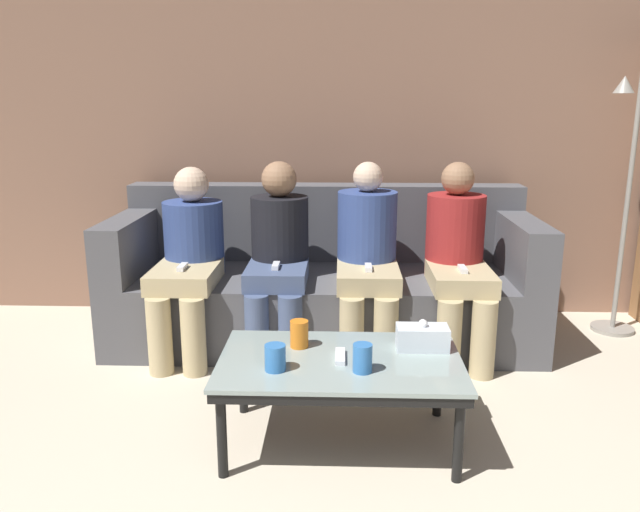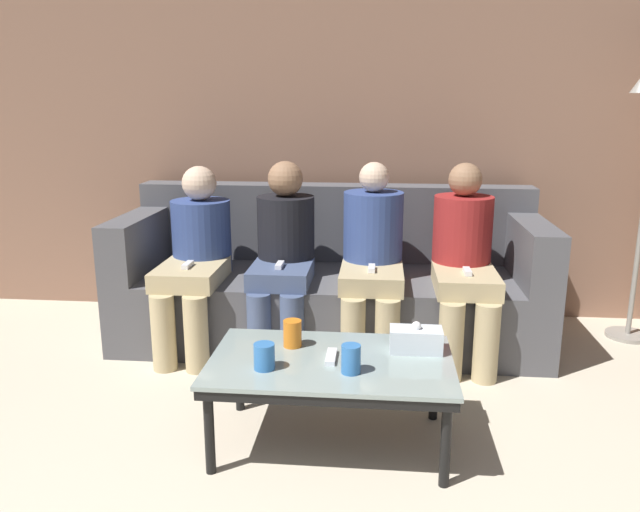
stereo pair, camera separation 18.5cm
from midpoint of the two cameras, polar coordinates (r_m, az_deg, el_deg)
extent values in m
cube|color=#8C6651|center=(4.17, -0.72, 12.39)|extent=(12.00, 0.06, 2.60)
cube|color=#515156|center=(3.79, -1.08, -4.57)|extent=(2.49, 0.90, 0.42)
cube|color=#515156|center=(4.02, -0.84, 3.14)|extent=(2.49, 0.20, 0.48)
cube|color=#515156|center=(3.92, -18.19, 1.10)|extent=(0.18, 0.90, 0.34)
cube|color=#515156|center=(3.80, 16.52, 0.84)|extent=(0.18, 0.90, 0.34)
cube|color=#8C9E99|center=(2.60, -0.21, -9.57)|extent=(1.00, 0.62, 0.02)
cube|color=black|center=(2.61, -0.21, -10.15)|extent=(0.98, 0.61, 0.04)
cylinder|color=black|center=(2.52, -11.13, -16.04)|extent=(0.04, 0.04, 0.33)
cylinder|color=black|center=(2.49, 10.40, -16.45)|extent=(0.04, 0.04, 0.33)
cylinder|color=black|center=(2.98, -8.87, -11.09)|extent=(0.04, 0.04, 0.33)
cylinder|color=black|center=(2.95, 8.95, -11.35)|extent=(0.04, 0.04, 0.33)
cylinder|color=#3372BF|center=(2.49, -6.27, -9.25)|extent=(0.08, 0.08, 0.11)
cylinder|color=#3372BF|center=(2.46, 1.73, -9.34)|extent=(0.08, 0.08, 0.11)
cylinder|color=orange|center=(2.70, -3.89, -7.15)|extent=(0.08, 0.08, 0.12)
cube|color=silver|center=(2.70, 7.40, -7.43)|extent=(0.22, 0.12, 0.10)
sphere|color=white|center=(2.68, 7.44, -6.20)|extent=(0.04, 0.04, 0.04)
cube|color=white|center=(2.59, -0.21, -9.18)|extent=(0.04, 0.15, 0.02)
cylinder|color=gray|center=(4.36, 24.06, -6.08)|extent=(0.26, 0.26, 0.02)
cylinder|color=gray|center=(4.16, 25.24, 5.26)|extent=(0.03, 0.03, 1.76)
cone|color=gray|center=(4.13, 24.90, 14.04)|extent=(0.12, 0.12, 0.10)
cylinder|color=tan|center=(3.44, -15.96, -7.07)|extent=(0.13, 0.13, 0.42)
cylinder|color=tan|center=(3.39, -13.04, -7.20)|extent=(0.13, 0.13, 0.42)
cube|color=tan|center=(3.56, -13.68, -1.80)|extent=(0.35, 0.49, 0.10)
cylinder|color=#334784|center=(3.75, -12.85, 1.61)|extent=(0.35, 0.35, 0.43)
sphere|color=beige|center=(3.69, -13.11, 6.40)|extent=(0.20, 0.20, 0.20)
cube|color=white|center=(3.50, -13.95, -0.99)|extent=(0.04, 0.12, 0.02)
cylinder|color=#47567A|center=(3.39, -7.35, -6.95)|extent=(0.13, 0.13, 0.42)
cylinder|color=#47567A|center=(3.37, -4.30, -7.03)|extent=(0.13, 0.13, 0.42)
cube|color=#47567A|center=(3.49, -5.49, -1.76)|extent=(0.33, 0.41, 0.10)
cylinder|color=black|center=(3.65, -5.14, 1.83)|extent=(0.33, 0.33, 0.46)
sphere|color=#997051|center=(3.59, -5.25, 7.01)|extent=(0.20, 0.20, 0.20)
cube|color=white|center=(3.44, -5.60, -0.90)|extent=(0.04, 0.12, 0.02)
cylinder|color=tan|center=(3.32, 1.30, -7.32)|extent=(0.13, 0.13, 0.42)
cylinder|color=tan|center=(3.32, 4.43, -7.34)|extent=(0.13, 0.13, 0.42)
cube|color=tan|center=(3.45, 2.87, -1.92)|extent=(0.34, 0.44, 0.10)
cylinder|color=#334784|center=(3.62, 2.86, 2.02)|extent=(0.34, 0.34, 0.49)
sphere|color=beige|center=(3.56, 2.92, 7.24)|extent=(0.17, 0.17, 0.17)
cube|color=white|center=(3.39, 2.89, -1.07)|extent=(0.04, 0.12, 0.02)
cylinder|color=tan|center=(3.33, 10.12, -7.46)|extent=(0.13, 0.13, 0.42)
cylinder|color=tan|center=(3.36, 13.18, -7.42)|extent=(0.13, 0.13, 0.42)
cube|color=tan|center=(3.48, 11.24, -2.01)|extent=(0.33, 0.47, 0.10)
cylinder|color=maroon|center=(3.66, 10.82, 1.80)|extent=(0.33, 0.33, 0.48)
sphere|color=#997051|center=(3.61, 11.06, 6.97)|extent=(0.19, 0.19, 0.19)
cube|color=white|center=(3.42, 11.42, -1.18)|extent=(0.04, 0.12, 0.02)
camera|label=1|loc=(0.09, -91.72, -0.43)|focal=35.00mm
camera|label=2|loc=(0.09, 88.28, 0.43)|focal=35.00mm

